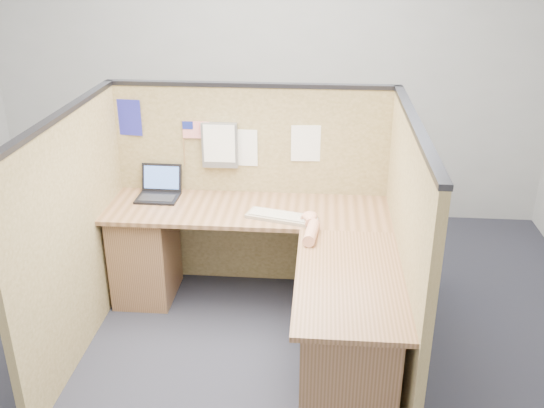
# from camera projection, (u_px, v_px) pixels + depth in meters

# --- Properties ---
(floor) EXTENTS (5.00, 5.00, 0.00)m
(floor) POSITION_uv_depth(u_px,v_px,m) (236.00, 356.00, 3.85)
(floor) COLOR black
(floor) RESTS_ON ground
(wall_back) EXTENTS (5.00, 0.00, 5.00)m
(wall_back) POSITION_uv_depth(u_px,v_px,m) (268.00, 66.00, 5.34)
(wall_back) COLOR #97999C
(wall_back) RESTS_ON floor
(cubicle_partitions) EXTENTS (2.06, 1.83, 1.53)m
(cubicle_partitions) POSITION_uv_depth(u_px,v_px,m) (243.00, 218.00, 3.93)
(cubicle_partitions) COLOR brown
(cubicle_partitions) RESTS_ON floor
(l_desk) EXTENTS (1.95, 1.75, 0.73)m
(l_desk) POSITION_uv_depth(u_px,v_px,m) (269.00, 281.00, 3.94)
(l_desk) COLOR brown
(l_desk) RESTS_ON floor
(laptop) EXTENTS (0.30, 0.28, 0.21)m
(laptop) POSITION_uv_depth(u_px,v_px,m) (159.00, 189.00, 4.35)
(laptop) COLOR black
(laptop) RESTS_ON l_desk
(keyboard) EXTENTS (0.49, 0.27, 0.03)m
(keyboard) POSITION_uv_depth(u_px,v_px,m) (281.00, 217.00, 4.02)
(keyboard) COLOR gray
(keyboard) RESTS_ON l_desk
(mouse) EXTENTS (0.13, 0.10, 0.05)m
(mouse) POSITION_uv_depth(u_px,v_px,m) (310.00, 220.00, 3.95)
(mouse) COLOR silver
(mouse) RESTS_ON l_desk
(hand_forearm) EXTENTS (0.12, 0.41, 0.09)m
(hand_forearm) POSITION_uv_depth(u_px,v_px,m) (311.00, 227.00, 3.81)
(hand_forearm) COLOR tan
(hand_forearm) RESTS_ON l_desk
(blue_poster) EXTENTS (0.19, 0.03, 0.26)m
(blue_poster) POSITION_uv_depth(u_px,v_px,m) (128.00, 117.00, 4.29)
(blue_poster) COLOR #212299
(blue_poster) RESTS_ON cubicle_partitions
(american_flag) EXTENTS (0.19, 0.01, 0.33)m
(american_flag) POSITION_uv_depth(u_px,v_px,m) (193.00, 131.00, 4.28)
(american_flag) COLOR olive
(american_flag) RESTS_ON cubicle_partitions
(file_holder) EXTENTS (0.25, 0.05, 0.32)m
(file_holder) POSITION_uv_depth(u_px,v_px,m) (220.00, 145.00, 4.29)
(file_holder) COLOR slate
(file_holder) RESTS_ON cubicle_partitions
(paper_left) EXTENTS (0.21, 0.01, 0.27)m
(paper_left) POSITION_uv_depth(u_px,v_px,m) (243.00, 148.00, 4.31)
(paper_left) COLOR white
(paper_left) RESTS_ON cubicle_partitions
(paper_right) EXTENTS (0.21, 0.02, 0.26)m
(paper_right) POSITION_uv_depth(u_px,v_px,m) (306.00, 143.00, 4.26)
(paper_right) COLOR white
(paper_right) RESTS_ON cubicle_partitions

